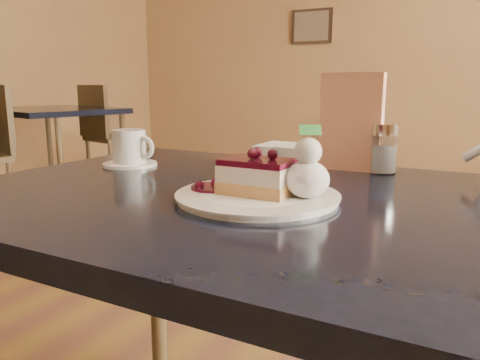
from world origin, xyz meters
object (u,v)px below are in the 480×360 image
at_px(dessert_plate, 257,197).
at_px(coffee_set, 130,150).
at_px(bg_table_far_left, 58,194).
at_px(main_table, 269,236).
at_px(cheesecake_slice, 258,177).

distance_m(dessert_plate, coffee_set, 0.49).
height_order(coffee_set, bg_table_far_left, coffee_set).
bearing_deg(bg_table_far_left, main_table, -20.32).
xyz_separation_m(dessert_plate, bg_table_far_left, (-2.87, 2.05, -0.73)).
xyz_separation_m(main_table, coffee_set, (-0.45, 0.13, 0.13)).
height_order(main_table, coffee_set, coffee_set).
height_order(main_table, bg_table_far_left, bg_table_far_left).
relative_size(dessert_plate, bg_table_far_left, 0.15).
bearing_deg(main_table, bg_table_far_left, 146.40).
bearing_deg(bg_table_far_left, coffee_set, -23.12).
bearing_deg(main_table, cheesecake_slice, -90.00).
bearing_deg(bg_table_far_left, dessert_plate, -21.04).
bearing_deg(cheesecake_slice, dessert_plate, 0.00).
relative_size(main_table, dessert_plate, 4.47).
bearing_deg(bg_table_far_left, cheesecake_slice, -21.04).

